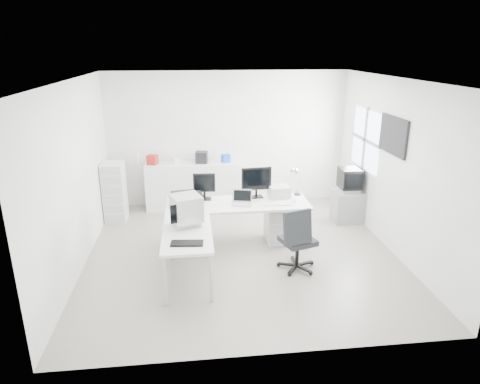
{
  "coord_description": "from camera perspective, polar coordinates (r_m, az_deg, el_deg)",
  "views": [
    {
      "loc": [
        -0.76,
        -6.36,
        3.26
      ],
      "look_at": [
        0.0,
        0.2,
        1.0
      ],
      "focal_mm": 32.0,
      "sensor_mm": 36.0,
      "label": 1
    }
  ],
  "objects": [
    {
      "name": "inkjet_printer",
      "position": [
        7.24,
        -7.08,
        -0.8
      ],
      "size": [
        0.55,
        0.45,
        0.18
      ],
      "primitive_type": "cube",
      "rotation": [
        0.0,
        0.0,
        0.15
      ],
      "color": "black",
      "rests_on": "main_desk"
    },
    {
      "name": "black_keyboard",
      "position": [
        5.79,
        -7.08,
        -6.8
      ],
      "size": [
        0.45,
        0.21,
        0.03
      ],
      "primitive_type": "cube",
      "rotation": [
        0.0,
        0.0,
        -0.09
      ],
      "color": "black",
      "rests_on": "side_desk"
    },
    {
      "name": "back_wall",
      "position": [
        9.08,
        -1.68,
        7.07
      ],
      "size": [
        5.0,
        0.02,
        2.8
      ],
      "primitive_type": "cube",
      "color": "white",
      "rests_on": "floor"
    },
    {
      "name": "clutter_box_a",
      "position": [
        8.91,
        -11.6,
        4.24
      ],
      "size": [
        0.24,
        0.23,
        0.19
      ],
      "primitive_type": "cube",
      "rotation": [
        0.0,
        0.0,
        -0.36
      ],
      "color": "maroon",
      "rests_on": "sideboard"
    },
    {
      "name": "white_keyboard",
      "position": [
        7.17,
        5.02,
        -1.6
      ],
      "size": [
        0.47,
        0.15,
        0.02
      ],
      "primitive_type": "cube",
      "rotation": [
        0.0,
        0.0,
        -0.01
      ],
      "color": "silver",
      "rests_on": "main_desk"
    },
    {
      "name": "floor",
      "position": [
        7.19,
        0.18,
        -8.08
      ],
      "size": [
        5.0,
        5.0,
        0.01
      ],
      "primitive_type": "cube",
      "color": "#B2AEA0",
      "rests_on": "ground"
    },
    {
      "name": "crt_tv",
      "position": [
        8.41,
        14.46,
        1.51
      ],
      "size": [
        0.5,
        0.48,
        0.45
      ],
      "primitive_type": null,
      "color": "black",
      "rests_on": "tv_cabinet"
    },
    {
      "name": "side_desk",
      "position": [
        6.32,
        -6.93,
        -8.42
      ],
      "size": [
        0.7,
        1.4,
        0.75
      ],
      "primitive_type": null,
      "color": "silver",
      "rests_on": "floor"
    },
    {
      "name": "crt_monitor",
      "position": [
        6.31,
        -7.13,
        -2.7
      ],
      "size": [
        0.45,
        0.45,
        0.41
      ],
      "primitive_type": null,
      "rotation": [
        0.0,
        0.0,
        0.33
      ],
      "color": "#B7B7BA",
      "rests_on": "side_desk"
    },
    {
      "name": "sideboard",
      "position": [
        9.04,
        -6.3,
        0.88
      ],
      "size": [
        1.94,
        0.48,
        0.97
      ],
      "primitive_type": "cube",
      "color": "silver",
      "rests_on": "floor"
    },
    {
      "name": "tv_cabinet",
      "position": [
        8.58,
        14.17,
        -1.87
      ],
      "size": [
        0.56,
        0.46,
        0.61
      ],
      "primitive_type": "cube",
      "color": "gray",
      "rests_on": "floor"
    },
    {
      "name": "left_wall",
      "position": [
        6.85,
        -21.06,
        1.85
      ],
      "size": [
        0.02,
        5.0,
        2.8
      ],
      "primitive_type": "cube",
      "color": "white",
      "rests_on": "floor"
    },
    {
      "name": "main_desk",
      "position": [
        7.35,
        -0.28,
        -4.21
      ],
      "size": [
        2.4,
        0.8,
        0.75
      ],
      "primitive_type": null,
      "color": "silver",
      "rests_on": "floor"
    },
    {
      "name": "clutter_bottle",
      "position": [
        8.98,
        -13.49,
        4.3
      ],
      "size": [
        0.07,
        0.07,
        0.22
      ],
      "primitive_type": "cylinder",
      "color": "silver",
      "rests_on": "sideboard"
    },
    {
      "name": "desk_lamp",
      "position": [
        7.6,
        7.74,
        1.5
      ],
      "size": [
        0.18,
        0.18,
        0.52
      ],
      "primitive_type": null,
      "rotation": [
        0.0,
        0.0,
        0.03
      ],
      "color": "silver",
      "rests_on": "main_desk"
    },
    {
      "name": "white_mouse",
      "position": [
        7.27,
        7.27,
        -1.21
      ],
      "size": [
        0.06,
        0.06,
        0.06
      ],
      "primitive_type": "sphere",
      "color": "silver",
      "rests_on": "main_desk"
    },
    {
      "name": "drawer_pedestal",
      "position": [
        7.53,
        5.0,
        -4.33
      ],
      "size": [
        0.4,
        0.5,
        0.6
      ],
      "primitive_type": "cube",
      "color": "silver",
      "rests_on": "floor"
    },
    {
      "name": "lcd_monitor_small",
      "position": [
        7.33,
        -4.78,
        0.77
      ],
      "size": [
        0.39,
        0.24,
        0.47
      ],
      "primitive_type": null,
      "rotation": [
        0.0,
        0.0,
        -0.07
      ],
      "color": "black",
      "rests_on": "main_desk"
    },
    {
      "name": "clutter_box_c",
      "position": [
        8.87,
        -5.15,
        4.63
      ],
      "size": [
        0.27,
        0.25,
        0.24
      ],
      "primitive_type": "cube",
      "rotation": [
        0.0,
        0.0,
        -0.16
      ],
      "color": "black",
      "rests_on": "sideboard"
    },
    {
      "name": "ceiling",
      "position": [
        6.42,
        0.21,
        14.79
      ],
      "size": [
        5.0,
        5.0,
        0.01
      ],
      "primitive_type": "cube",
      "color": "white",
      "rests_on": "back_wall"
    },
    {
      "name": "filing_cabinet",
      "position": [
        8.66,
        -16.37,
        0.04
      ],
      "size": [
        0.4,
        0.48,
        1.15
      ],
      "primitive_type": "cube",
      "color": "silver",
      "rests_on": "floor"
    },
    {
      "name": "wall_picture",
      "position": [
        7.35,
        19.76,
        7.12
      ],
      "size": [
        0.04,
        0.9,
        0.6
      ],
      "primitive_type": null,
      "color": "black",
      "rests_on": "right_wall"
    },
    {
      "name": "office_chair",
      "position": [
        6.54,
        7.72,
        -6.04
      ],
      "size": [
        0.76,
        0.76,
        1.04
      ],
      "primitive_type": null,
      "rotation": [
        0.0,
        0.0,
        0.31
      ],
      "color": "#282C2D",
      "rests_on": "floor"
    },
    {
      "name": "lcd_monitor_large",
      "position": [
        7.4,
        2.19,
        1.29
      ],
      "size": [
        0.54,
        0.26,
        0.55
      ],
      "primitive_type": null,
      "rotation": [
        0.0,
        0.0,
        0.09
      ],
      "color": "black",
      "rests_on": "main_desk"
    },
    {
      "name": "laptop",
      "position": [
        7.09,
        0.21,
        -0.99
      ],
      "size": [
        0.35,
        0.36,
        0.2
      ],
      "primitive_type": null,
      "rotation": [
        0.0,
        0.0,
        -0.22
      ],
      "color": "#B7B7BA",
      "rests_on": "main_desk"
    },
    {
      "name": "clutter_box_b",
      "position": [
        8.89,
        -8.37,
        4.15
      ],
      "size": [
        0.12,
        0.11,
        0.12
      ],
      "primitive_type": "cube",
      "rotation": [
        0.0,
        0.0,
        0.02
      ],
      "color": "silver",
      "rests_on": "sideboard"
    },
    {
      "name": "clutter_box_d",
      "position": [
        8.91,
        -1.91,
        4.5
      ],
      "size": [
        0.2,
        0.19,
        0.16
      ],
      "primitive_type": "cube",
      "rotation": [
        0.0,
        0.0,
        0.34
      ],
      "color": "#1940B5",
      "rests_on": "sideboard"
    },
    {
      "name": "right_wall",
      "position": [
        7.38,
        19.88,
        3.16
      ],
      "size": [
        0.02,
        5.0,
        2.8
      ],
      "primitive_type": "cube",
      "color": "white",
      "rests_on": "floor"
    },
    {
      "name": "laser_printer",
      "position": [
        7.5,
        5.24,
        0.06
      ],
      "size": [
        0.38,
        0.34,
        0.2
      ],
      "primitive_type": "cube",
      "rotation": [
        0.0,
        0.0,
        0.11
      ],
      "color": "#ACACAC",
      "rests_on": "main_desk"
    },
    {
      "name": "window",
      "position": [
        8.39,
        16.38,
        6.71
      ],
      "size": [
        0.02,
        1.2,
        1.1
      ],
      "primitive_type": null,
      "color": "white",
      "rests_on": "right_wall"
    }
  ]
}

